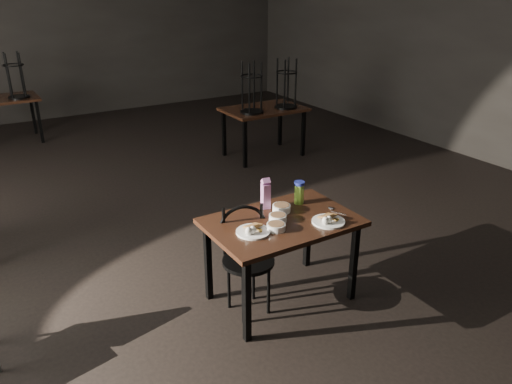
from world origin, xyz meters
TOP-DOWN VIEW (x-y plane):
  - room at (-0.06, 0.01)m, footprint 12.00×12.04m
  - main_table at (0.39, -1.39)m, footprint 1.20×0.80m
  - plate_left at (0.08, -1.46)m, footprint 0.26×0.26m
  - plate_right at (0.68, -1.63)m, footprint 0.27×0.27m
  - bowl_near at (0.35, -1.39)m, footprint 0.14×0.14m
  - bowl_far at (0.48, -1.26)m, footprint 0.15×0.15m
  - bowl_big at (0.26, -1.51)m, footprint 0.15×0.15m
  - juice_carton at (0.41, -1.13)m, footprint 0.08×0.08m
  - water_bottle at (0.70, -1.20)m, footprint 0.09×0.09m
  - spoon at (0.87, -1.45)m, footprint 0.06×0.20m
  - bentwood_chair at (0.09, -1.34)m, footprint 0.46×0.45m
  - bg_table_right at (2.30, 1.86)m, footprint 1.20×0.80m

SIDE VIEW (x-z plane):
  - bentwood_chair at x=0.09m, z-range 0.08..0.96m
  - main_table at x=0.39m, z-range 0.30..1.05m
  - bg_table_right at x=2.30m, z-range 0.01..1.49m
  - spoon at x=0.87m, z-range 0.75..0.76m
  - plate_left at x=0.08m, z-range 0.73..0.82m
  - plate_right at x=0.68m, z-range 0.73..0.82m
  - bowl_big at x=0.26m, z-range 0.75..0.80m
  - bowl_near at x=0.35m, z-range 0.75..0.81m
  - bowl_far at x=0.48m, z-range 0.75..0.81m
  - water_bottle at x=0.70m, z-range 0.75..0.95m
  - juice_carton at x=0.41m, z-range 0.74..1.01m
  - room at x=-0.06m, z-range 0.72..3.94m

